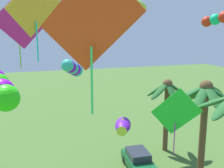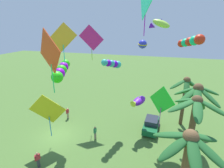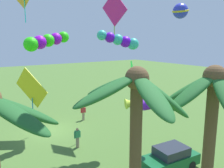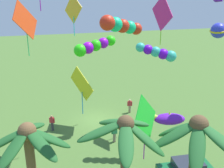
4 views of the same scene
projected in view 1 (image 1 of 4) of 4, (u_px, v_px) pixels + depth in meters
name	position (u px, v px, depth m)	size (l,w,h in m)	color
palm_tree_2	(167.00, 98.00, 22.47)	(3.85, 4.12, 6.55)	brown
palm_tree_3	(205.00, 104.00, 18.13)	(4.51, 4.56, 7.25)	brown
parked_car_1	(138.00, 160.00, 19.95)	(4.01, 1.98, 1.51)	#145B2D
kite_diamond_0	(176.00, 113.00, 15.86)	(2.27, 2.28, 4.39)	#1ED32D
kite_diamond_2	(18.00, 26.00, 16.59)	(0.58, 3.11, 4.37)	#C92070
kite_tube_3	(73.00, 68.00, 16.53)	(3.02, 1.74, 1.45)	#31BBA4
kite_diamond_5	(91.00, 21.00, 6.68)	(1.54, 2.48, 3.97)	#F04217
kite_fish_6	(133.00, 4.00, 18.98)	(1.23, 2.42, 1.37)	#ABE845
kite_fish_7	(123.00, 125.00, 17.93)	(2.63, 1.91, 1.08)	#651BBA
kite_diamond_8	(35.00, 7.00, 9.45)	(1.11, 2.07, 3.22)	gold
kite_ball_10	(105.00, 36.00, 19.87)	(1.52, 1.51, 1.05)	#2D36CD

